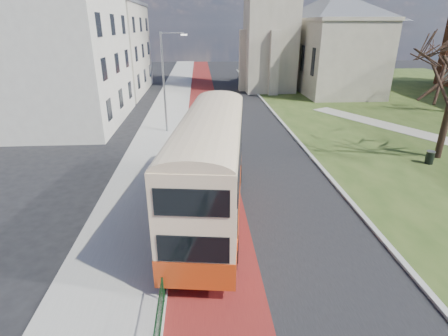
{
  "coord_description": "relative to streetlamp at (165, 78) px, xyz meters",
  "views": [
    {
      "loc": [
        -1.58,
        -11.3,
        8.6
      ],
      "look_at": [
        -0.48,
        4.71,
        2.0
      ],
      "focal_mm": 28.0,
      "sensor_mm": 36.0,
      "label": 1
    }
  ],
  "objects": [
    {
      "name": "ground",
      "position": [
        4.35,
        -18.0,
        -4.59
      ],
      "size": [
        160.0,
        160.0,
        0.0
      ],
      "primitive_type": "plane",
      "color": "black",
      "rests_on": "ground"
    },
    {
      "name": "road_carriageway",
      "position": [
        5.85,
        2.0,
        -4.59
      ],
      "size": [
        9.0,
        120.0,
        0.01
      ],
      "primitive_type": "cube",
      "color": "black",
      "rests_on": "ground"
    },
    {
      "name": "bus_lane",
      "position": [
        3.15,
        2.0,
        -4.59
      ],
      "size": [
        3.4,
        120.0,
        0.01
      ],
      "primitive_type": "cube",
      "color": "#591414",
      "rests_on": "ground"
    },
    {
      "name": "pavement_west",
      "position": [
        -0.65,
        2.0,
        -4.53
      ],
      "size": [
        4.0,
        120.0,
        0.12
      ],
      "primitive_type": "cube",
      "color": "gray",
      "rests_on": "ground"
    },
    {
      "name": "kerb_west",
      "position": [
        1.35,
        2.0,
        -4.53
      ],
      "size": [
        0.25,
        120.0,
        0.13
      ],
      "primitive_type": "cube",
      "color": "#999993",
      "rests_on": "ground"
    },
    {
      "name": "kerb_east",
      "position": [
        10.45,
        4.0,
        -4.53
      ],
      "size": [
        0.25,
        80.0,
        0.13
      ],
      "primitive_type": "cube",
      "color": "#999993",
      "rests_on": "ground"
    },
    {
      "name": "pedestrian_railing",
      "position": [
        1.4,
        -14.0,
        -4.04
      ],
      "size": [
        0.07,
        24.0,
        1.12
      ],
      "color": "#0C3617",
      "rests_on": "ground"
    },
    {
      "name": "street_block_near",
      "position": [
        -9.65,
        4.0,
        1.92
      ],
      "size": [
        10.3,
        14.3,
        13.0
      ],
      "color": "beige",
      "rests_on": "ground"
    },
    {
      "name": "street_block_far",
      "position": [
        -9.65,
        20.0,
        1.17
      ],
      "size": [
        10.3,
        16.3,
        11.5
      ],
      "color": "#B9B09C",
      "rests_on": "ground"
    },
    {
      "name": "streetlamp",
      "position": [
        0.0,
        0.0,
        0.0
      ],
      "size": [
        2.13,
        0.18,
        8.0
      ],
      "color": "gray",
      "rests_on": "pavement_west"
    },
    {
      "name": "bus",
      "position": [
        3.19,
        -14.43,
        -1.83
      ],
      "size": [
        4.18,
        11.82,
        4.84
      ],
      "rotation": [
        0.0,
        0.0,
        -0.13
      ],
      "color": "#B63810",
      "rests_on": "ground"
    },
    {
      "name": "litter_bin",
      "position": [
        17.84,
        -8.69,
        -4.11
      ],
      "size": [
        0.6,
        0.6,
        0.87
      ],
      "rotation": [
        0.0,
        0.0,
        -0.12
      ],
      "color": "black",
      "rests_on": "grass_green"
    }
  ]
}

